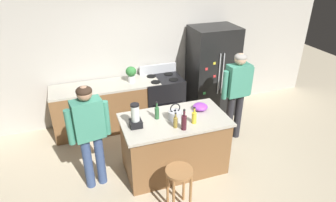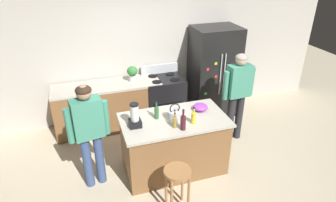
# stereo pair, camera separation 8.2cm
# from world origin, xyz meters

# --- Properties ---
(ground_plane) EXTENTS (14.00, 14.00, 0.00)m
(ground_plane) POSITION_xyz_m (0.00, 0.00, 0.00)
(ground_plane) COLOR beige
(back_wall) EXTENTS (8.00, 0.10, 2.70)m
(back_wall) POSITION_xyz_m (0.00, 1.95, 1.35)
(back_wall) COLOR #BCB7AD
(back_wall) RESTS_ON ground_plane
(kitchen_island) EXTENTS (1.59, 0.89, 0.92)m
(kitchen_island) POSITION_xyz_m (0.00, 0.00, 0.46)
(kitchen_island) COLOR brown
(kitchen_island) RESTS_ON ground_plane
(back_counter_run) EXTENTS (2.00, 0.64, 0.92)m
(back_counter_run) POSITION_xyz_m (-0.80, 1.55, 0.46)
(back_counter_run) COLOR brown
(back_counter_run) RESTS_ON ground_plane
(refrigerator) EXTENTS (0.90, 0.73, 1.84)m
(refrigerator) POSITION_xyz_m (1.37, 1.50, 0.92)
(refrigerator) COLOR black
(refrigerator) RESTS_ON ground_plane
(stove_range) EXTENTS (0.76, 0.65, 1.10)m
(stove_range) POSITION_xyz_m (0.30, 1.52, 0.47)
(stove_range) COLOR black
(stove_range) RESTS_ON ground_plane
(person_by_island_left) EXTENTS (0.60, 0.28, 1.62)m
(person_by_island_left) POSITION_xyz_m (-1.23, 0.03, 0.98)
(person_by_island_left) COLOR #384C7A
(person_by_island_left) RESTS_ON ground_plane
(person_by_sink_right) EXTENTS (0.59, 0.23, 1.65)m
(person_by_sink_right) POSITION_xyz_m (1.32, 0.46, 1.00)
(person_by_sink_right) COLOR #26262B
(person_by_sink_right) RESTS_ON ground_plane
(bar_stool) EXTENTS (0.36, 0.36, 0.67)m
(bar_stool) POSITION_xyz_m (-0.23, -0.81, 0.52)
(bar_stool) COLOR #9E6B3D
(bar_stool) RESTS_ON ground_plane
(potted_plant) EXTENTS (0.20, 0.20, 0.30)m
(potted_plant) POSITION_xyz_m (-0.30, 1.55, 1.09)
(potted_plant) COLOR silver
(potted_plant) RESTS_ON back_counter_run
(blender_appliance) EXTENTS (0.17, 0.17, 0.36)m
(blender_appliance) POSITION_xyz_m (-0.59, -0.02, 1.07)
(blender_appliance) COLOR black
(blender_appliance) RESTS_ON kitchen_island
(bottle_soda) EXTENTS (0.07, 0.07, 0.26)m
(bottle_soda) POSITION_xyz_m (0.23, -0.20, 1.01)
(bottle_soda) COLOR yellow
(bottle_soda) RESTS_ON kitchen_island
(bottle_wine) EXTENTS (0.08, 0.08, 0.32)m
(bottle_wine) POSITION_xyz_m (0.02, -0.31, 1.03)
(bottle_wine) COLOR #471923
(bottle_wine) RESTS_ON kitchen_island
(bottle_vinegar) EXTENTS (0.06, 0.06, 0.24)m
(bottle_vinegar) POSITION_xyz_m (-0.07, -0.22, 1.00)
(bottle_vinegar) COLOR olive
(bottle_vinegar) RESTS_ON kitchen_island
(bottle_olive_oil) EXTENTS (0.07, 0.07, 0.28)m
(bottle_olive_oil) POSITION_xyz_m (-0.24, 0.10, 1.02)
(bottle_olive_oil) COLOR #2D6638
(bottle_olive_oil) RESTS_ON kitchen_island
(mixing_bowl) EXTENTS (0.23, 0.23, 0.10)m
(mixing_bowl) POSITION_xyz_m (0.47, 0.13, 0.97)
(mixing_bowl) COLOR purple
(mixing_bowl) RESTS_ON kitchen_island
(tea_kettle) EXTENTS (0.28, 0.20, 0.27)m
(tea_kettle) POSITION_xyz_m (0.00, -0.02, 1.00)
(tea_kettle) COLOR #B7BABF
(tea_kettle) RESTS_ON kitchen_island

